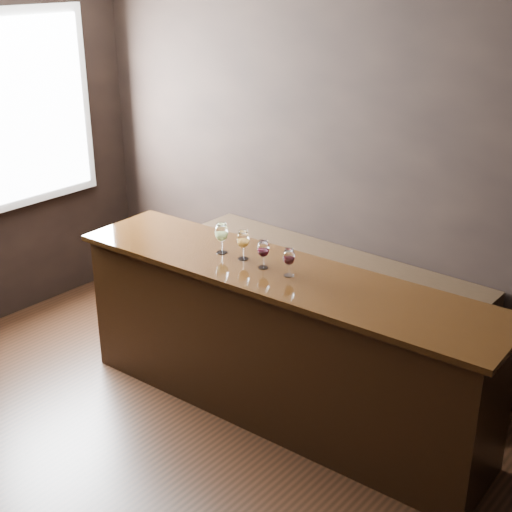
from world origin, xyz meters
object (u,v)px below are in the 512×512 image
Objects in this scene: glass_white at (221,233)px; glass_amber at (243,240)px; back_bar_shelf at (332,308)px; bar_counter at (279,346)px; glass_red_a at (263,249)px; glass_red_b at (289,257)px.

glass_white is 1.06× the size of glass_amber.
glass_white is (-0.37, -0.81, 0.76)m from back_bar_shelf.
bar_counter is 0.81m from back_bar_shelf.
bar_counter is at bearing 12.71° from glass_red_a.
glass_white is 0.18m from glass_amber.
glass_amber reaches higher than bar_counter.
glass_red_a is 1.03× the size of glass_red_b.
back_bar_shelf is at bearing 65.33° from glass_white.
glass_red_b is (0.20, -0.82, 0.74)m from back_bar_shelf.
glass_white is 0.57m from glass_red_b.
bar_counter is at bearing 0.24° from glass_amber.
glass_red_b is at bearing 2.31° from glass_red_a.
glass_white reaches higher than back_bar_shelf.
glass_red_a is at bearing -170.11° from bar_counter.
bar_counter is 15.45× the size of glass_red_a.
glass_white is 0.37m from glass_red_a.
glass_amber is at bearing 172.38° from glass_red_a.
bar_counter is 13.77× the size of glass_white.
glass_amber is 0.39m from glass_red_b.
glass_amber is at bearing -103.50° from back_bar_shelf.
glass_red_b is (0.57, -0.01, -0.02)m from glass_white.
glass_white reaches higher than glass_amber.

